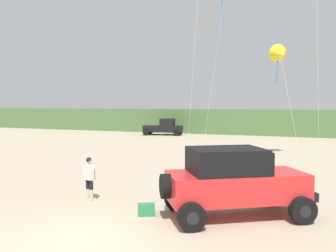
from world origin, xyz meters
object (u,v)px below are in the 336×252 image
Objects in this scene: jeep at (234,181)px; kite_black_sled at (280,54)px; cooler_box at (146,210)px; distant_pickup at (164,127)px; person_watching at (89,176)px.

kite_black_sled is (0.60, 8.23, 5.05)m from jeep.
distant_pickup is at bearing 85.07° from cooler_box.
distant_pickup reaches higher than cooler_box.
person_watching is 2.98× the size of cooler_box.
jeep is 2.97× the size of person_watching.
jeep is 31.84m from distant_pickup.
jeep is 0.72× the size of kite_black_sled.
distant_pickup is at bearing 117.17° from jeep.
kite_black_sled is at bearing 85.80° from jeep.
jeep is 3.04m from cooler_box.
cooler_box is at bearing -109.92° from kite_black_sled.
distant_pickup is at bearing 126.99° from kite_black_sled.
kite_black_sled reaches higher than jeep.
kite_black_sled is at bearing -53.01° from distant_pickup.
person_watching is at bearing 137.23° from cooler_box.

